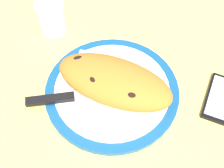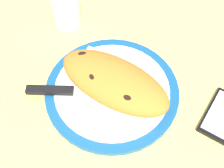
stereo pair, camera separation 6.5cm
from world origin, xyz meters
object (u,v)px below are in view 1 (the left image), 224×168
at_px(smartphone, 221,99).
at_px(knife, 62,98).
at_px(fork, 103,58).
at_px(plate, 112,91).
at_px(water_glass, 52,18).
at_px(calzone, 114,81).

bearing_deg(smartphone, knife, 14.70).
distance_m(fork, knife, 0.15).
xyz_separation_m(plate, fork, (0.04, -0.08, 0.01)).
bearing_deg(water_glass, knife, 114.67).
height_order(knife, water_glass, water_glass).
bearing_deg(plate, water_glass, -39.21).
relative_size(calzone, smartphone, 2.08).
height_order(plate, knife, knife).
bearing_deg(knife, smartphone, -165.30).
bearing_deg(water_glass, calzone, 141.49).
height_order(plate, calzone, calzone).
bearing_deg(plate, smartphone, -171.08).
bearing_deg(calzone, smartphone, -170.91).
distance_m(plate, smartphone, 0.25).
height_order(calzone, knife, calzone).
height_order(calzone, smartphone, calzone).
bearing_deg(smartphone, fork, -8.30).
relative_size(knife, water_glass, 2.59).
relative_size(fork, water_glass, 1.79).
distance_m(calzone, water_glass, 0.26).
distance_m(smartphone, water_glass, 0.46).
relative_size(calzone, fork, 1.84).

